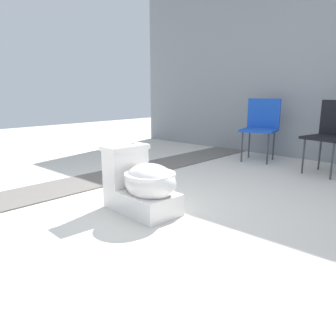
{
  "coord_description": "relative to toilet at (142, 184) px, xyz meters",
  "views": [
    {
      "loc": [
        1.77,
        -1.71,
        0.93
      ],
      "look_at": [
        -0.06,
        0.25,
        0.3
      ],
      "focal_mm": 35.0,
      "sensor_mm": 36.0,
      "label": 1
    }
  ],
  "objects": [
    {
      "name": "toilet",
      "position": [
        0.0,
        0.0,
        0.0
      ],
      "size": [
        0.66,
        0.42,
        0.52
      ],
      "rotation": [
        0.0,
        0.0,
        -0.07
      ],
      "color": "white",
      "rests_on": "ground"
    },
    {
      "name": "folding_chair_left",
      "position": [
        -0.3,
        2.49,
        0.29
      ],
      "size": [
        0.53,
        0.53,
        0.83
      ],
      "rotation": [
        0.0,
        0.0,
        -1.33
      ],
      "color": "#1947B2",
      "rests_on": "ground"
    },
    {
      "name": "folding_chair_middle",
      "position": [
        0.67,
        2.33,
        0.29
      ],
      "size": [
        0.52,
        0.52,
        0.83
      ],
      "rotation": [
        0.0,
        0.0,
        -1.78
      ],
      "color": "black",
      "rests_on": "ground"
    },
    {
      "name": "gravel_strip",
      "position": [
        -1.05,
        0.55,
        -0.21
      ],
      "size": [
        0.56,
        8.0,
        0.01
      ],
      "primitive_type": "cube",
      "color": "#605B56",
      "rests_on": "ground"
    },
    {
      "name": "ground_plane",
      "position": [
        0.06,
        0.05,
        -0.22
      ],
      "size": [
        14.0,
        14.0,
        0.0
      ],
      "primitive_type": "plane",
      "color": "beige"
    }
  ]
}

